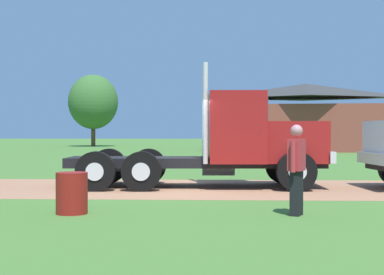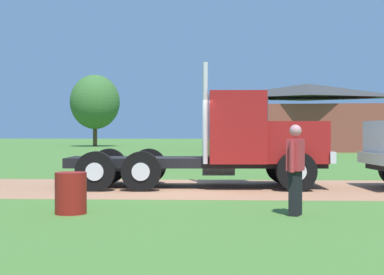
{
  "view_description": "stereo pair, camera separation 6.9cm",
  "coord_description": "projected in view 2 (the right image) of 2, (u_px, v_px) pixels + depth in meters",
  "views": [
    {
      "loc": [
        1.32,
        -16.23,
        1.65
      ],
      "look_at": [
        0.63,
        0.21,
        1.45
      ],
      "focal_mm": 53.07,
      "sensor_mm": 36.0,
      "label": 1
    },
    {
      "loc": [
        1.39,
        -16.23,
        1.65
      ],
      "look_at": [
        0.63,
        0.21,
        1.45
      ],
      "focal_mm": 53.07,
      "sensor_mm": 36.0,
      "label": 2
    }
  ],
  "objects": [
    {
      "name": "truck_foreground_white",
      "position": [
        235.0,
        143.0,
        16.57
      ],
      "size": [
        7.62,
        2.91,
        3.54
      ],
      "color": "black",
      "rests_on": "ground_plane"
    },
    {
      "name": "shed_building",
      "position": [
        307.0,
        119.0,
        45.6
      ],
      "size": [
        12.3,
        6.97,
        5.44
      ],
      "color": "brown",
      "rests_on": "ground_plane"
    },
    {
      "name": "dirt_track",
      "position": [
        170.0,
        188.0,
        16.29
      ],
      "size": [
        120.0,
        5.55,
        0.01
      ],
      "primitive_type": "cube",
      "color": "#A26F50",
      "rests_on": "ground_plane"
    },
    {
      "name": "ground_plane",
      "position": [
        170.0,
        188.0,
        16.29
      ],
      "size": [
        200.0,
        200.0,
        0.0
      ],
      "primitive_type": "plane",
      "color": "#45712E"
    },
    {
      "name": "visitor_walking_mid",
      "position": [
        295.0,
        166.0,
        11.03
      ],
      "size": [
        0.4,
        0.57,
        1.77
      ],
      "color": "#B22D33",
      "rests_on": "ground_plane"
    },
    {
      "name": "tree_mid",
      "position": [
        95.0,
        102.0,
        59.1
      ],
      "size": [
        5.16,
        5.16,
        7.49
      ],
      "color": "#513823",
      "rests_on": "ground_plane"
    },
    {
      "name": "steel_barrel",
      "position": [
        71.0,
        193.0,
        11.27
      ],
      "size": [
        0.63,
        0.63,
        0.83
      ],
      "primitive_type": "cylinder",
      "color": "maroon",
      "rests_on": "ground_plane"
    }
  ]
}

